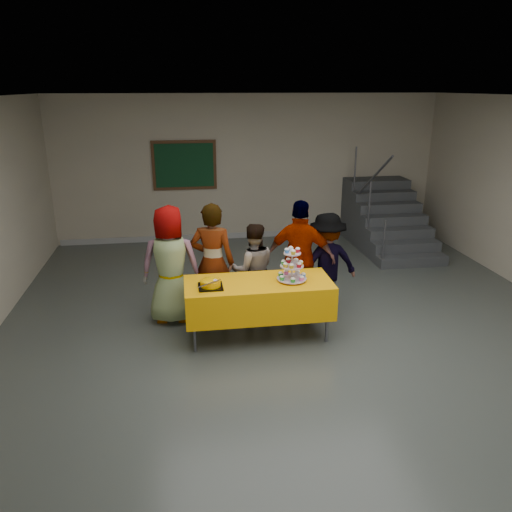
{
  "coord_description": "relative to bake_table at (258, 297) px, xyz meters",
  "views": [
    {
      "loc": [
        -1.46,
        -5.35,
        3.14
      ],
      "look_at": [
        -0.52,
        0.68,
        1.05
      ],
      "focal_mm": 35.0,
      "sensor_mm": 36.0,
      "label": 1
    }
  ],
  "objects": [
    {
      "name": "room_shell",
      "position": [
        0.52,
        -0.46,
        1.57
      ],
      "size": [
        10.0,
        10.04,
        3.02
      ],
      "color": "#4C514C",
      "rests_on": "ground"
    },
    {
      "name": "bake_table",
      "position": [
        0.0,
        0.0,
        0.0
      ],
      "size": [
        1.88,
        0.78,
        0.77
      ],
      "color": "#595960",
      "rests_on": "ground"
    },
    {
      "name": "cupcake_stand",
      "position": [
        0.43,
        -0.02,
        0.39
      ],
      "size": [
        0.38,
        0.38,
        0.44
      ],
      "color": "silver",
      "rests_on": "bake_table"
    },
    {
      "name": "bear_cake",
      "position": [
        -0.61,
        -0.09,
        0.27
      ],
      "size": [
        0.32,
        0.36,
        0.12
      ],
      "color": "black",
      "rests_on": "bake_table"
    },
    {
      "name": "schoolchild_a",
      "position": [
        -1.11,
        0.66,
        0.27
      ],
      "size": [
        0.85,
        0.6,
        1.65
      ],
      "primitive_type": "imported",
      "rotation": [
        0.0,
        0.0,
        3.04
      ],
      "color": "slate",
      "rests_on": "ground"
    },
    {
      "name": "schoolchild_b",
      "position": [
        -0.54,
        0.65,
        0.28
      ],
      "size": [
        0.69,
        0.55,
        1.67
      ],
      "primitive_type": "imported",
      "rotation": [
        0.0,
        0.0,
        2.87
      ],
      "color": "slate",
      "rests_on": "ground"
    },
    {
      "name": "schoolchild_c",
      "position": [
        0.03,
        0.71,
        0.12
      ],
      "size": [
        0.65,
        0.51,
        1.35
      ],
      "primitive_type": "imported",
      "rotation": [
        0.0,
        0.0,
        3.14
      ],
      "color": "slate",
      "rests_on": "ground"
    },
    {
      "name": "schoolchild_d",
      "position": [
        0.7,
        0.62,
        0.28
      ],
      "size": [
        1.06,
        0.73,
        1.67
      ],
      "primitive_type": "imported",
      "rotation": [
        0.0,
        0.0,
        2.77
      ],
      "color": "slate",
      "rests_on": "ground"
    },
    {
      "name": "schoolchild_e",
      "position": [
        1.1,
        0.67,
        0.17
      ],
      "size": [
        1.0,
        0.64,
        1.46
      ],
      "primitive_type": "imported",
      "rotation": [
        0.0,
        0.0,
        3.25
      ],
      "color": "slate",
      "rests_on": "ground"
    },
    {
      "name": "staircase",
      "position": [
        3.22,
        3.65,
        -0.07
      ],
      "size": [
        1.3,
        2.4,
        2.04
      ],
      "color": "#424447",
      "rests_on": "ground"
    },
    {
      "name": "noticeboard",
      "position": [
        -0.81,
        4.49,
        1.04
      ],
      "size": [
        1.3,
        0.05,
        1.0
      ],
      "color": "#472B16",
      "rests_on": "ground"
    }
  ]
}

